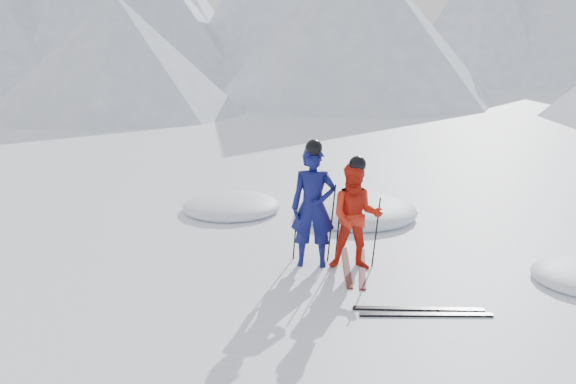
# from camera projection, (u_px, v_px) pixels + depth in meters

# --- Properties ---
(ground) EXTENTS (160.00, 160.00, 0.00)m
(ground) POSITION_uv_depth(u_px,v_px,m) (410.00, 280.00, 8.93)
(ground) COLOR white
(ground) RESTS_ON ground
(skier_blue) EXTENTS (0.74, 0.54, 1.87)m
(skier_blue) POSITION_uv_depth(u_px,v_px,m) (313.00, 207.00, 9.30)
(skier_blue) COLOR #0D1152
(skier_blue) RESTS_ON ground
(skier_red) EXTENTS (0.88, 0.73, 1.65)m
(skier_red) POSITION_uv_depth(u_px,v_px,m) (356.00, 217.00, 9.19)
(skier_red) COLOR red
(skier_red) RESTS_ON ground
(pole_blue_left) EXTENTS (0.12, 0.09, 1.25)m
(pole_blue_left) POSITION_uv_depth(u_px,v_px,m) (296.00, 223.00, 9.58)
(pole_blue_left) COLOR black
(pole_blue_left) RESTS_ON ground
(pole_blue_right) EXTENTS (0.12, 0.07, 1.25)m
(pole_blue_right) POSITION_uv_depth(u_px,v_px,m) (331.00, 223.00, 9.56)
(pole_blue_right) COLOR black
(pole_blue_right) RESTS_ON ground
(pole_red_left) EXTENTS (0.11, 0.09, 1.10)m
(pole_red_left) POSITION_uv_depth(u_px,v_px,m) (338.00, 228.00, 9.56)
(pole_red_left) COLOR black
(pole_red_left) RESTS_ON ground
(pole_red_right) EXTENTS (0.11, 0.08, 1.10)m
(pole_red_right) POSITION_uv_depth(u_px,v_px,m) (376.00, 232.00, 9.33)
(pole_red_right) COLOR black
(pole_red_right) RESTS_ON ground
(ski_worn_left) EXTENTS (0.39, 1.69, 0.03)m
(ski_worn_left) POSITION_uv_depth(u_px,v_px,m) (347.00, 267.00, 9.41)
(ski_worn_left) COLOR black
(ski_worn_left) RESTS_ON ground
(ski_worn_right) EXTENTS (0.28, 1.70, 0.03)m
(ski_worn_right) POSITION_uv_depth(u_px,v_px,m) (362.00, 268.00, 9.36)
(ski_worn_right) COLOR black
(ski_worn_right) RESTS_ON ground
(ski_loose_a) EXTENTS (1.69, 0.39, 0.03)m
(ski_loose_a) POSITION_uv_depth(u_px,v_px,m) (418.00, 309.00, 7.93)
(ski_loose_a) COLOR black
(ski_loose_a) RESTS_ON ground
(ski_loose_b) EXTENTS (1.68, 0.45, 0.03)m
(ski_loose_b) POSITION_uv_depth(u_px,v_px,m) (426.00, 315.00, 7.77)
(ski_loose_b) COLOR black
(ski_loose_b) RESTS_ON ground
(snow_lumps) EXTENTS (9.21, 6.57, 0.53)m
(snow_lumps) POSITION_uv_depth(u_px,v_px,m) (350.00, 225.00, 11.57)
(snow_lumps) COLOR white
(snow_lumps) RESTS_ON ground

